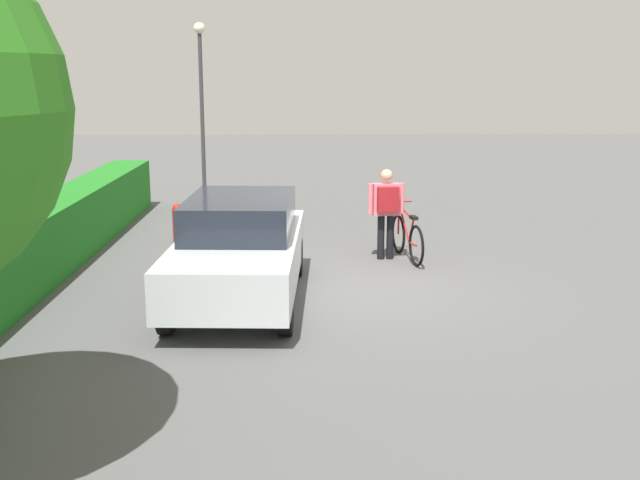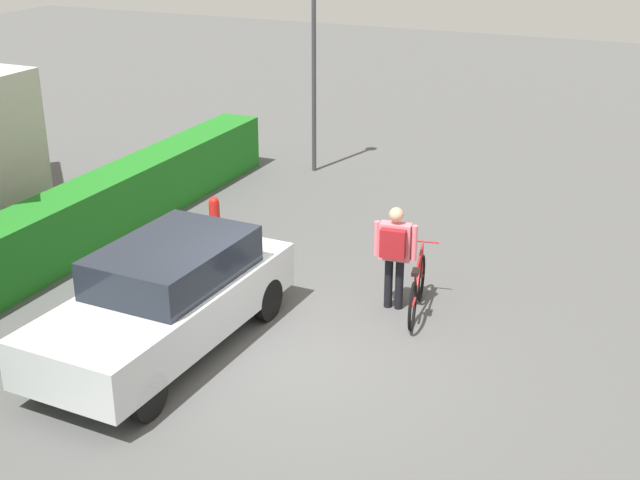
{
  "view_description": "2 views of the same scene",
  "coord_description": "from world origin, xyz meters",
  "px_view_note": "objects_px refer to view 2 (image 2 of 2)",
  "views": [
    {
      "loc": [
        -11.67,
        0.63,
        3.41
      ],
      "look_at": [
        0.19,
        0.42,
        0.77
      ],
      "focal_mm": 42.97,
      "sensor_mm": 36.0,
      "label": 1
    },
    {
      "loc": [
        -9.41,
        -4.71,
        6.05
      ],
      "look_at": [
        1.02,
        -0.01,
        1.38
      ],
      "focal_mm": 48.11,
      "sensor_mm": 36.0,
      "label": 2
    }
  ],
  "objects_px": {
    "parked_car_near": "(167,297)",
    "person_rider": "(395,249)",
    "fire_hydrant": "(215,217)",
    "street_lamp": "(314,44)",
    "bicycle": "(417,289)"
  },
  "relations": [
    {
      "from": "street_lamp",
      "to": "bicycle",
      "type": "bearing_deg",
      "value": -143.2
    },
    {
      "from": "parked_car_near",
      "to": "bicycle",
      "type": "xyz_separation_m",
      "value": [
        2.49,
        -2.85,
        -0.4
      ]
    },
    {
      "from": "street_lamp",
      "to": "fire_hydrant",
      "type": "xyz_separation_m",
      "value": [
        -4.56,
        -0.05,
        -2.51
      ]
    },
    {
      "from": "fire_hydrant",
      "to": "person_rider",
      "type": "bearing_deg",
      "value": -109.27
    },
    {
      "from": "bicycle",
      "to": "street_lamp",
      "type": "xyz_separation_m",
      "value": [
        5.99,
        4.48,
        2.51
      ]
    },
    {
      "from": "fire_hydrant",
      "to": "parked_car_near",
      "type": "bearing_deg",
      "value": -157.96
    },
    {
      "from": "street_lamp",
      "to": "fire_hydrant",
      "type": "distance_m",
      "value": 5.21
    },
    {
      "from": "fire_hydrant",
      "to": "street_lamp",
      "type": "bearing_deg",
      "value": 0.63
    },
    {
      "from": "bicycle",
      "to": "street_lamp",
      "type": "distance_m",
      "value": 7.89
    },
    {
      "from": "parked_car_near",
      "to": "fire_hydrant",
      "type": "xyz_separation_m",
      "value": [
        3.91,
        1.58,
        -0.39
      ]
    },
    {
      "from": "parked_car_near",
      "to": "person_rider",
      "type": "height_order",
      "value": "person_rider"
    },
    {
      "from": "street_lamp",
      "to": "fire_hydrant",
      "type": "bearing_deg",
      "value": -179.37
    },
    {
      "from": "parked_car_near",
      "to": "person_rider",
      "type": "relative_size",
      "value": 2.66
    },
    {
      "from": "bicycle",
      "to": "fire_hydrant",
      "type": "bearing_deg",
      "value": 72.18
    },
    {
      "from": "person_rider",
      "to": "fire_hydrant",
      "type": "xyz_separation_m",
      "value": [
        1.41,
        4.04,
        -0.6
      ]
    }
  ]
}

